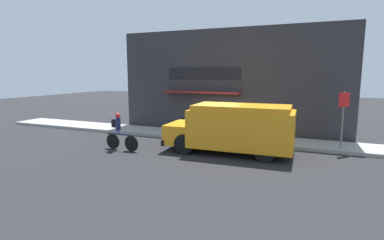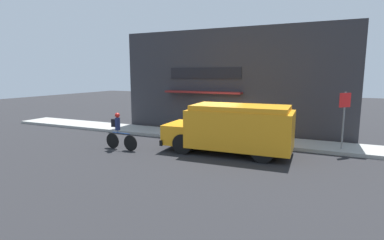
{
  "view_description": "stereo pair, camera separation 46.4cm",
  "coord_description": "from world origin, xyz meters",
  "px_view_note": "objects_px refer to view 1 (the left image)",
  "views": [
    {
      "loc": [
        4.62,
        -13.69,
        3.36
      ],
      "look_at": [
        -1.04,
        -0.2,
        1.1
      ],
      "focal_mm": 28.0,
      "sensor_mm": 36.0,
      "label": 1
    },
    {
      "loc": [
        5.05,
        -13.5,
        3.36
      ],
      "look_at": [
        -1.04,
        -0.2,
        1.1
      ],
      "focal_mm": 28.0,
      "sensor_mm": 36.0,
      "label": 2
    }
  ],
  "objects_px": {
    "school_bus": "(234,128)",
    "stop_sign_post": "(343,111)",
    "trash_bin": "(186,125)",
    "cyclist": "(120,132)"
  },
  "relations": [
    {
      "from": "cyclist",
      "to": "trash_bin",
      "type": "xyz_separation_m",
      "value": [
        1.24,
        4.46,
        -0.26
      ]
    },
    {
      "from": "school_bus",
      "to": "trash_bin",
      "type": "xyz_separation_m",
      "value": [
        -3.57,
        3.0,
        -0.57
      ]
    },
    {
      "from": "school_bus",
      "to": "stop_sign_post",
      "type": "height_order",
      "value": "stop_sign_post"
    },
    {
      "from": "cyclist",
      "to": "trash_bin",
      "type": "distance_m",
      "value": 4.63
    },
    {
      "from": "school_bus",
      "to": "stop_sign_post",
      "type": "relative_size",
      "value": 2.22
    },
    {
      "from": "school_bus",
      "to": "stop_sign_post",
      "type": "distance_m",
      "value": 4.75
    },
    {
      "from": "stop_sign_post",
      "to": "trash_bin",
      "type": "distance_m",
      "value": 7.98
    },
    {
      "from": "school_bus",
      "to": "stop_sign_post",
      "type": "xyz_separation_m",
      "value": [
        4.24,
        2.01,
        0.71
      ]
    },
    {
      "from": "trash_bin",
      "to": "school_bus",
      "type": "bearing_deg",
      "value": -39.97
    },
    {
      "from": "trash_bin",
      "to": "cyclist",
      "type": "bearing_deg",
      "value": -105.61
    }
  ]
}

